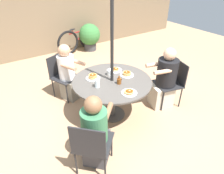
% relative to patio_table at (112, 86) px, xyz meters
% --- Properties ---
extents(ground_plane, '(12.00, 12.00, 0.00)m').
position_rel_patio_table_xyz_m(ground_plane, '(0.00, 0.00, -0.61)').
color(ground_plane, tan).
extents(back_fence, '(10.00, 0.06, 1.69)m').
position_rel_patio_table_xyz_m(back_fence, '(0.00, 3.43, 0.24)').
color(back_fence, '#7A664C').
rests_on(back_fence, ground).
extents(patio_table, '(1.30, 1.30, 0.71)m').
position_rel_patio_table_xyz_m(patio_table, '(0.00, 0.00, 0.00)').
color(patio_table, '#4C4742').
rests_on(patio_table, ground).
extents(umbrella_pole, '(0.05, 0.05, 2.38)m').
position_rel_patio_table_xyz_m(umbrella_pole, '(0.00, 0.00, 0.58)').
color(umbrella_pole, black).
rests_on(umbrella_pole, ground).
extents(patio_chair_north, '(0.58, 0.58, 0.85)m').
position_rel_patio_table_xyz_m(patio_chair_north, '(-0.46, 1.08, -0.12)').
color(patio_chair_north, '#232326').
rests_on(patio_chair_north, ground).
extents(diner_north, '(0.46, 0.55, 1.11)m').
position_rel_patio_table_xyz_m(diner_north, '(-0.39, 0.93, -0.08)').
color(diner_north, gray).
rests_on(diner_north, ground).
extents(patio_chair_east, '(0.62, 0.62, 0.85)m').
position_rel_patio_table_xyz_m(patio_chair_east, '(-0.84, -0.82, -0.12)').
color(patio_chair_east, '#232326').
rests_on(patio_chair_east, ground).
extents(diner_east, '(0.56, 0.55, 1.08)m').
position_rel_patio_table_xyz_m(diner_east, '(-0.72, -0.70, -0.11)').
color(diner_east, '#3D3D42').
rests_on(diner_east, ground).
extents(patio_chair_south, '(0.54, 0.54, 0.85)m').
position_rel_patio_table_xyz_m(patio_chair_south, '(1.14, -0.31, -0.12)').
color(patio_chair_south, '#232326').
rests_on(patio_chair_south, ground).
extents(diner_south, '(0.57, 0.47, 1.14)m').
position_rel_patio_table_xyz_m(diner_south, '(0.97, -0.27, -0.09)').
color(diner_south, beige).
rests_on(diner_south, ground).
extents(pancake_plate_a, '(0.23, 0.23, 0.07)m').
position_rel_patio_table_xyz_m(pancake_plate_a, '(0.30, 0.00, 0.13)').
color(pancake_plate_a, white).
rests_on(pancake_plate_a, patio_table).
extents(pancake_plate_b, '(0.23, 0.23, 0.05)m').
position_rel_patio_table_xyz_m(pancake_plate_b, '(-0.00, -0.45, 0.12)').
color(pancake_plate_b, white).
rests_on(pancake_plate_b, patio_table).
extents(pancake_plate_c, '(0.23, 0.23, 0.08)m').
position_rel_patio_table_xyz_m(pancake_plate_c, '(-0.23, 0.22, 0.13)').
color(pancake_plate_c, white).
rests_on(pancake_plate_c, patio_table).
extents(pancake_plate_d, '(0.23, 0.23, 0.04)m').
position_rel_patio_table_xyz_m(pancake_plate_d, '(0.24, 0.26, 0.12)').
color(pancake_plate_d, white).
rests_on(pancake_plate_d, patio_table).
extents(syrup_bottle, '(0.09, 0.07, 0.13)m').
position_rel_patio_table_xyz_m(syrup_bottle, '(0.03, -0.15, 0.15)').
color(syrup_bottle, brown).
rests_on(syrup_bottle, patio_table).
extents(coffee_cup, '(0.09, 0.09, 0.10)m').
position_rel_patio_table_xyz_m(coffee_cup, '(0.07, 0.17, 0.15)').
color(coffee_cup, white).
rests_on(coffee_cup, patio_table).
extents(drinking_glass_a, '(0.08, 0.08, 0.13)m').
position_rel_patio_table_xyz_m(drinking_glass_a, '(-0.30, -0.05, 0.17)').
color(drinking_glass_a, silver).
rests_on(drinking_glass_a, patio_table).
extents(bicycle, '(1.47, 0.45, 0.73)m').
position_rel_patio_table_xyz_m(bicycle, '(0.87, 3.11, -0.24)').
color(bicycle, black).
rests_on(bicycle, ground).
extents(potted_shrub, '(0.64, 0.64, 0.81)m').
position_rel_patio_table_xyz_m(potted_shrub, '(1.19, 3.00, -0.16)').
color(potted_shrub, '#3D3D3F').
rests_on(potted_shrub, ground).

